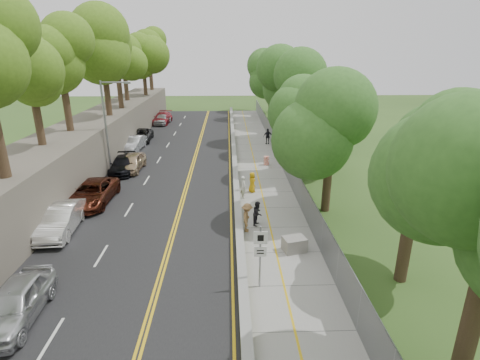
{
  "coord_description": "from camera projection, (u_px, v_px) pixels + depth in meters",
  "views": [
    {
      "loc": [
        -0.34,
        -17.71,
        10.56
      ],
      "look_at": [
        0.5,
        8.0,
        1.4
      ],
      "focal_mm": 28.0,
      "sensor_mm": 36.0,
      "label": 1
    }
  ],
  "objects": [
    {
      "name": "sidewalk",
      "position": [
        260.0,
        168.0,
        34.42
      ],
      "size": [
        4.2,
        66.0,
        0.05
      ],
      "primitive_type": "cube",
      "color": "gray",
      "rests_on": "ground"
    },
    {
      "name": "car_7",
      "position": [
        162.0,
        118.0,
        54.46
      ],
      "size": [
        2.46,
        5.5,
        1.57
      ],
      "primitive_type": "imported",
      "rotation": [
        0.0,
        0.0,
        -0.05
      ],
      "color": "#9F2431",
      "rests_on": "road"
    },
    {
      "name": "car_8",
      "position": [
        162.0,
        119.0,
        53.81
      ],
      "size": [
        2.18,
        4.54,
        1.5
      ],
      "primitive_type": "imported",
      "rotation": [
        0.0,
        0.0,
        -0.1
      ],
      "color": "#BAB9BD",
      "rests_on": "road"
    },
    {
      "name": "signpost",
      "position": [
        260.0,
        250.0,
        16.76
      ],
      "size": [
        0.62,
        0.09,
        3.1
      ],
      "color": "gray",
      "rests_on": "sidewalk"
    },
    {
      "name": "car_4",
      "position": [
        132.0,
        162.0,
        33.6
      ],
      "size": [
        1.98,
        4.52,
        1.52
      ],
      "primitive_type": "imported",
      "rotation": [
        0.0,
        0.0,
        -0.04
      ],
      "color": "tan",
      "rests_on": "road"
    },
    {
      "name": "painter_3",
      "position": [
        247.0,
        218.0,
        22.34
      ],
      "size": [
        0.82,
        1.24,
        1.8
      ],
      "primitive_type": "imported",
      "rotation": [
        0.0,
        0.0,
        1.43
      ],
      "color": "olive",
      "rests_on": "sidewalk"
    },
    {
      "name": "streetlight",
      "position": [
        108.0,
        121.0,
        31.53
      ],
      "size": [
        2.52,
        0.22,
        8.0
      ],
      "color": "gray",
      "rests_on": "ground"
    },
    {
      "name": "road",
      "position": [
        173.0,
        169.0,
        34.17
      ],
      "size": [
        11.2,
        66.0,
        0.04
      ],
      "primitive_type": "cube",
      "color": "black",
      "rests_on": "ground"
    },
    {
      "name": "jersey_barrier",
      "position": [
        235.0,
        166.0,
        34.26
      ],
      "size": [
        0.42,
        66.0,
        0.6
      ],
      "primitive_type": "cube",
      "color": "#D2E31B",
      "rests_on": "ground"
    },
    {
      "name": "trees_fenceside",
      "position": [
        313.0,
        91.0,
        32.22
      ],
      "size": [
        7.0,
        66.0,
        14.0
      ],
      "primitive_type": null,
      "color": "#3D7429",
      "rests_on": "ground"
    },
    {
      "name": "ground",
      "position": [
        236.0,
        254.0,
        20.22
      ],
      "size": [
        140.0,
        140.0,
        0.0
      ],
      "primitive_type": "plane",
      "color": "#33511E",
      "rests_on": "ground"
    },
    {
      "name": "car_5",
      "position": [
        135.0,
        143.0,
        40.37
      ],
      "size": [
        1.87,
        4.54,
        1.46
      ],
      "primitive_type": "imported",
      "rotation": [
        0.0,
        0.0,
        -0.07
      ],
      "color": "#B8BBC1",
      "rests_on": "road"
    },
    {
      "name": "chainlink_fence",
      "position": [
        283.0,
        158.0,
        34.16
      ],
      "size": [
        0.04,
        66.0,
        2.0
      ],
      "primitive_type": "cube",
      "color": "slate",
      "rests_on": "ground"
    },
    {
      "name": "painter_2",
      "position": [
        258.0,
        213.0,
        23.21
      ],
      "size": [
        0.83,
        0.92,
        1.56
      ],
      "primitive_type": "imported",
      "rotation": [
        0.0,
        0.0,
        1.18
      ],
      "color": "black",
      "rests_on": "sidewalk"
    },
    {
      "name": "car_1",
      "position": [
        60.0,
        219.0,
        22.3
      ],
      "size": [
        2.08,
        5.06,
        1.63
      ],
      "primitive_type": "imported",
      "rotation": [
        0.0,
        0.0,
        0.07
      ],
      "color": "silver",
      "rests_on": "road"
    },
    {
      "name": "car_3",
      "position": [
        123.0,
        165.0,
        33.14
      ],
      "size": [
        2.23,
        4.82,
        1.37
      ],
      "primitive_type": "imported",
      "rotation": [
        0.0,
        0.0,
        0.07
      ],
      "color": "black",
      "rests_on": "road"
    },
    {
      "name": "car_6",
      "position": [
        141.0,
        135.0,
        43.94
      ],
      "size": [
        2.58,
        5.23,
        1.43
      ],
      "primitive_type": "imported",
      "rotation": [
        0.0,
        0.0,
        0.04
      ],
      "color": "black",
      "rests_on": "road"
    },
    {
      "name": "rock_embankment",
      "position": [
        80.0,
        149.0,
        33.26
      ],
      "size": [
        5.0,
        66.0,
        4.0
      ],
      "primitive_type": "cube",
      "color": "#595147",
      "rests_on": "ground"
    },
    {
      "name": "concrete_block",
      "position": [
        294.0,
        244.0,
        20.33
      ],
      "size": [
        1.37,
        1.16,
        0.79
      ],
      "primitive_type": "cube",
      "rotation": [
        0.0,
        0.0,
        0.26
      ],
      "color": "slate",
      "rests_on": "sidewalk"
    },
    {
      "name": "painter_0",
      "position": [
        252.0,
        182.0,
        28.49
      ],
      "size": [
        0.75,
        0.9,
        1.58
      ],
      "primitive_type": "imported",
      "rotation": [
        0.0,
        0.0,
        1.94
      ],
      "color": "#BF8C0D",
      "rests_on": "sidewalk"
    },
    {
      "name": "car_0",
      "position": [
        15.0,
        303.0,
        15.07
      ],
      "size": [
        2.04,
        4.71,
        1.58
      ],
      "primitive_type": "imported",
      "rotation": [
        0.0,
        0.0,
        0.04
      ],
      "color": "#B7B8BC",
      "rests_on": "road"
    },
    {
      "name": "trees_embankment",
      "position": [
        72.0,
        48.0,
        30.42
      ],
      "size": [
        6.4,
        66.0,
        13.0
      ],
      "primitive_type": null,
      "color": "#57851E",
      "rests_on": "rock_embankment"
    },
    {
      "name": "person_far",
      "position": [
        268.0,
        136.0,
        42.61
      ],
      "size": [
        1.12,
        0.6,
        1.81
      ],
      "primitive_type": "imported",
      "rotation": [
        0.0,
        0.0,
        3.3
      ],
      "color": "black",
      "rests_on": "sidewalk"
    },
    {
      "name": "car_2",
      "position": [
        93.0,
        193.0,
        26.47
      ],
      "size": [
        2.68,
        5.61,
        1.54
      ],
      "primitive_type": "imported",
      "rotation": [
        0.0,
        0.0,
        -0.02
      ],
      "color": "#4C1D10",
      "rests_on": "road"
    },
    {
      "name": "construction_barrel",
      "position": [
        266.0,
        161.0,
        35.23
      ],
      "size": [
        0.5,
        0.5,
        0.83
      ],
      "primitive_type": "cylinder",
      "color": "#C31800",
      "rests_on": "sidewalk"
    },
    {
      "name": "painter_1",
      "position": [
        243.0,
        187.0,
        27.38
      ],
      "size": [
        0.53,
        0.68,
        1.67
      ],
      "primitive_type": "imported",
      "rotation": [
        0.0,
        0.0,
        1.8
      ],
      "color": "silver",
      "rests_on": "sidewalk"
    }
  ]
}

